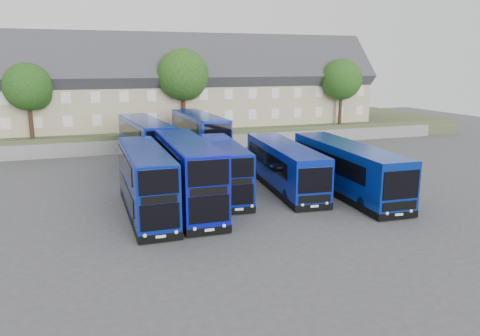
% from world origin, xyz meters
% --- Properties ---
extents(ground, '(120.00, 120.00, 0.00)m').
position_xyz_m(ground, '(0.00, 0.00, 0.00)').
color(ground, '#444449').
rests_on(ground, ground).
extents(retaining_wall, '(70.00, 0.40, 1.50)m').
position_xyz_m(retaining_wall, '(0.00, 24.00, 0.75)').
color(retaining_wall, slate).
rests_on(retaining_wall, ground).
extents(earth_bank, '(80.00, 20.00, 2.00)m').
position_xyz_m(earth_bank, '(0.00, 34.00, 1.00)').
color(earth_bank, '#414C2A').
rests_on(earth_bank, ground).
extents(terrace_row, '(54.00, 10.40, 11.20)m').
position_xyz_m(terrace_row, '(0.00, 30.00, 6.60)').
color(terrace_row, tan).
rests_on(terrace_row, earth_bank).
extents(dd_front_left, '(2.47, 10.74, 4.26)m').
position_xyz_m(dd_front_left, '(-5.56, 2.27, 2.09)').
color(dd_front_left, navy).
rests_on(dd_front_left, ground).
extents(dd_front_mid, '(2.80, 11.56, 4.58)m').
position_xyz_m(dd_front_mid, '(-2.72, 2.80, 2.25)').
color(dd_front_mid, '#080F9B').
rests_on(dd_front_mid, ground).
extents(dd_front_right, '(3.13, 9.92, 3.88)m').
position_xyz_m(dd_front_right, '(0.45, 4.96, 1.90)').
color(dd_front_right, navy).
rests_on(dd_front_right, ground).
extents(dd_rear_left, '(3.67, 11.85, 4.64)m').
position_xyz_m(dd_rear_left, '(-3.84, 14.68, 2.28)').
color(dd_rear_left, navy).
rests_on(dd_rear_left, ground).
extents(dd_rear_right, '(3.07, 11.94, 4.72)m').
position_xyz_m(dd_rear_right, '(1.63, 16.91, 2.32)').
color(dd_rear_right, navy).
rests_on(dd_rear_right, ground).
extents(coach_east_a, '(3.84, 12.83, 3.46)m').
position_xyz_m(coach_east_a, '(5.50, 5.42, 1.70)').
color(coach_east_a, '#081E99').
rests_on(coach_east_a, ground).
extents(coach_east_b, '(3.45, 13.56, 3.68)m').
position_xyz_m(coach_east_b, '(9.35, 2.59, 1.80)').
color(coach_east_b, navy).
rests_on(coach_east_b, ground).
extents(tree_west, '(4.80, 4.80, 7.65)m').
position_xyz_m(tree_west, '(-13.85, 25.10, 7.05)').
color(tree_west, '#382314').
rests_on(tree_west, earth_bank).
extents(tree_mid, '(5.76, 5.76, 9.18)m').
position_xyz_m(tree_mid, '(2.15, 25.60, 8.07)').
color(tree_mid, '#382314').
rests_on(tree_mid, earth_bank).
extents(tree_east, '(5.12, 5.12, 8.16)m').
position_xyz_m(tree_east, '(22.15, 25.10, 7.39)').
color(tree_east, '#382314').
rests_on(tree_east, earth_bank).
extents(tree_far, '(5.44, 5.44, 8.67)m').
position_xyz_m(tree_far, '(28.15, 32.10, 7.73)').
color(tree_far, '#382314').
rests_on(tree_far, earth_bank).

